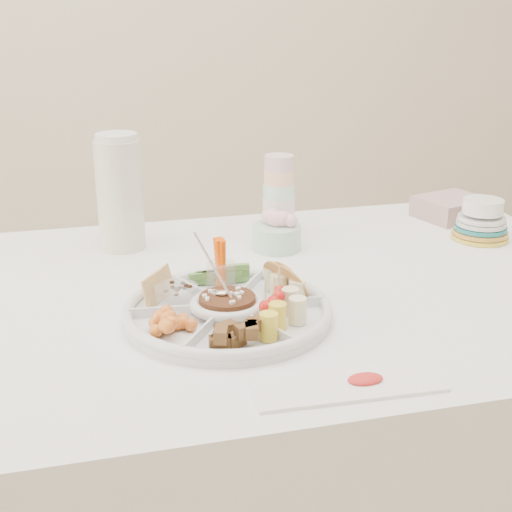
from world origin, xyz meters
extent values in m
cube|color=white|center=(0.00, 0.00, 0.38)|extent=(1.52, 1.02, 0.76)
cylinder|color=silver|center=(-0.13, -0.13, 0.78)|extent=(0.41, 0.41, 0.04)
cylinder|color=#402214|center=(-0.13, -0.13, 0.79)|extent=(0.11, 0.11, 0.04)
cylinder|color=#ACC0A3|center=(0.10, 0.31, 0.87)|extent=(0.10, 0.10, 0.22)
cylinder|color=beige|center=(-0.28, 0.32, 0.90)|extent=(0.13, 0.13, 0.28)
cylinder|color=silver|center=(0.07, 0.22, 0.80)|extent=(0.12, 0.12, 0.09)
cube|color=#B79292|center=(0.59, 0.35, 0.79)|extent=(0.20, 0.19, 0.06)
cylinder|color=#E4CA51|center=(0.57, 0.17, 0.80)|extent=(0.16, 0.16, 0.09)
cube|color=silver|center=(0.00, -0.42, 0.76)|extent=(0.30, 0.11, 0.01)
camera|label=1|loc=(-0.38, -1.31, 1.32)|focal=50.00mm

